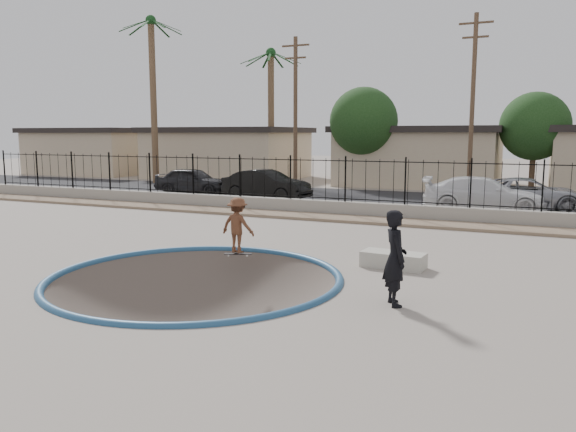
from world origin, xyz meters
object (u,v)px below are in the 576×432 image
Objects in this scene: skateboard at (238,254)px; concrete_ledge at (393,260)px; car_a at (193,180)px; car_c at (483,194)px; car_d at (528,194)px; videographer at (395,258)px; car_b at (266,185)px; skater at (238,229)px.

concrete_ledge reaches higher than skateboard.
skateboard is 16.94m from car_a.
car_c reaches higher than car_d.
car_d is (2.18, 16.14, -0.21)m from videographer.
car_b reaches higher than car_c.
car_c is at bearing 118.18° from car_d.
car_b reaches higher than skater.
skater reaches higher than skateboard.
car_c is (0.38, 15.00, -0.17)m from videographer.
skater is 0.97× the size of concrete_ledge.
car_c is (5.47, 12.25, 0.01)m from skater.
videographer reaches higher than car_d.
car_b is 10.68m from car_c.
skater is 0.36× the size of car_a.
skater reaches higher than concrete_ledge.
car_c is at bearing 84.47° from concrete_ledge.
concrete_ledge is 0.31× the size of car_d.
videographer is 18.33m from car_b.
skateboard is at bearing 31.71° from videographer.
skateboard is 0.15× the size of car_c.
car_a is at bearing -48.53° from skater.
car_b reaches higher than skateboard.
car_b is at bearing -106.25° from car_a.
car_d reaches higher than skateboard.
skateboard is 4.35m from concrete_ledge.
car_d is at bearing 38.71° from skateboard.
videographer is at bearing 172.54° from car_c.
skater is at bearing -22.81° from skateboard.
videographer is 16.29m from car_d.
car_b reaches higher than concrete_ledge.
skater is at bearing 147.17° from car_d.
car_a is 5.23m from car_b.
car_b is 0.90× the size of car_c.
car_a is at bearing 85.65° from car_d.
concrete_ledge is at bearing -170.92° from skater.
skater is 0.30× the size of car_c.
skateboard is 0.17× the size of car_b.
car_a is (-15.44, 16.14, -0.18)m from videographer.
car_d is (17.62, 0.00, -0.02)m from car_a.
skater is at bearing -174.72° from concrete_ledge.
car_d reaches higher than concrete_ledge.
car_a is 15.86m from car_c.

